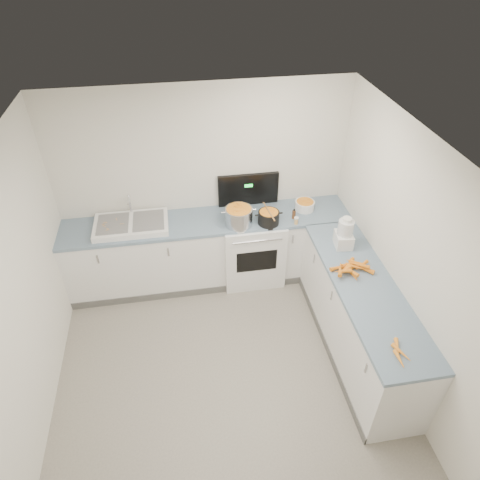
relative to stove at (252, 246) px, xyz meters
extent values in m
cube|color=white|center=(-0.55, 0.01, -0.02)|extent=(3.50, 0.60, 0.90)
cube|color=#7189A1|center=(-0.55, 0.01, 0.45)|extent=(3.50, 0.62, 0.04)
cube|color=white|center=(0.90, -1.39, -0.02)|extent=(0.60, 2.20, 0.90)
cube|color=#7189A1|center=(0.90, -1.39, 0.45)|extent=(0.62, 2.20, 0.04)
cube|color=white|center=(0.00, -0.01, -0.02)|extent=(0.76, 0.65, 0.90)
cube|color=black|center=(0.00, 0.29, 0.68)|extent=(0.76, 0.05, 0.42)
cube|color=white|center=(-1.45, 0.01, 0.50)|extent=(0.86, 0.52, 0.07)
cube|color=slate|center=(-1.65, 0.01, 0.54)|extent=(0.36, 0.42, 0.01)
cube|color=slate|center=(-1.25, 0.01, 0.54)|extent=(0.36, 0.42, 0.01)
cylinder|color=silver|center=(-1.45, 0.23, 0.66)|extent=(0.03, 0.03, 0.24)
cylinder|color=silver|center=(-0.19, -0.14, 0.57)|extent=(0.39, 0.39, 0.24)
cylinder|color=black|center=(0.16, -0.17, 0.54)|extent=(0.28, 0.28, 0.18)
cylinder|color=#AD7A47|center=(0.16, -0.17, 0.64)|extent=(0.06, 0.40, 0.02)
cylinder|color=white|center=(0.67, 0.05, 0.52)|extent=(0.28, 0.28, 0.11)
cylinder|color=#593319|center=(0.49, -0.12, 0.52)|extent=(0.04, 0.04, 0.11)
cylinder|color=#E5B266|center=(0.49, -0.24, 0.50)|extent=(0.04, 0.04, 0.08)
cube|color=white|center=(0.89, -0.73, 0.55)|extent=(0.20, 0.24, 0.16)
cylinder|color=silver|center=(0.89, -0.73, 0.71)|extent=(0.17, 0.17, 0.17)
cylinder|color=white|center=(0.89, -0.73, 0.82)|extent=(0.10, 0.10, 0.04)
cone|color=orange|center=(0.81, -1.23, 0.49)|extent=(0.06, 0.18, 0.04)
cone|color=orange|center=(0.89, -1.11, 0.49)|extent=(0.20, 0.10, 0.04)
cone|color=orange|center=(0.96, -1.18, 0.49)|extent=(0.19, 0.18, 0.05)
cone|color=orange|center=(0.91, -1.06, 0.49)|extent=(0.19, 0.16, 0.05)
cone|color=orange|center=(0.70, -1.10, 0.49)|extent=(0.19, 0.09, 0.05)
cone|color=orange|center=(0.84, -1.08, 0.49)|extent=(0.21, 0.09, 0.05)
cone|color=orange|center=(0.75, -1.10, 0.49)|extent=(0.21, 0.10, 0.05)
cone|color=orange|center=(0.84, -1.07, 0.48)|extent=(0.17, 0.19, 0.04)
cone|color=orange|center=(0.92, -1.11, 0.49)|extent=(0.17, 0.20, 0.05)
cone|color=orange|center=(0.92, -1.14, 0.49)|extent=(0.20, 0.13, 0.05)
cone|color=orange|center=(0.74, -1.17, 0.51)|extent=(0.17, 0.14, 0.05)
cone|color=orange|center=(0.71, -1.22, 0.53)|extent=(0.18, 0.06, 0.04)
cone|color=orange|center=(0.94, -1.13, 0.51)|extent=(0.19, 0.14, 0.04)
cone|color=orange|center=(0.69, -1.18, 0.53)|extent=(0.12, 0.21, 0.04)
cone|color=orange|center=(0.73, -1.20, 0.52)|extent=(0.16, 0.13, 0.05)
cone|color=orange|center=(0.86, -1.14, 0.51)|extent=(0.18, 0.14, 0.05)
cone|color=orange|center=(0.91, -1.15, 0.53)|extent=(0.20, 0.15, 0.04)
cone|color=orange|center=(0.79, -1.22, 0.52)|extent=(0.12, 0.18, 0.05)
cone|color=orange|center=(0.81, -2.28, 0.49)|extent=(0.04, 0.17, 0.04)
cone|color=orange|center=(0.85, -2.22, 0.49)|extent=(0.11, 0.20, 0.04)
cone|color=orange|center=(0.85, -2.16, 0.49)|extent=(0.09, 0.18, 0.04)
cube|color=tan|center=(-1.75, 0.04, 0.55)|extent=(0.04, 0.02, 0.00)
cube|color=tan|center=(-1.75, -0.02, 0.54)|extent=(0.04, 0.04, 0.00)
cube|color=tan|center=(-1.71, -0.08, 0.54)|extent=(0.04, 0.04, 0.00)
cube|color=tan|center=(-1.71, -0.11, 0.55)|extent=(0.03, 0.03, 0.00)
cube|color=tan|center=(-1.75, -0.04, 0.54)|extent=(0.03, 0.03, 0.00)
cube|color=tan|center=(-1.55, -0.02, 0.55)|extent=(0.05, 0.01, 0.00)
cube|color=tan|center=(-1.76, 0.01, 0.54)|extent=(0.05, 0.02, 0.00)
cube|color=tan|center=(-1.62, 0.10, 0.54)|extent=(0.02, 0.05, 0.00)
cube|color=tan|center=(-1.73, 0.04, 0.54)|extent=(0.03, 0.02, 0.00)
camera|label=1|loc=(-0.86, -4.24, 3.43)|focal=32.00mm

